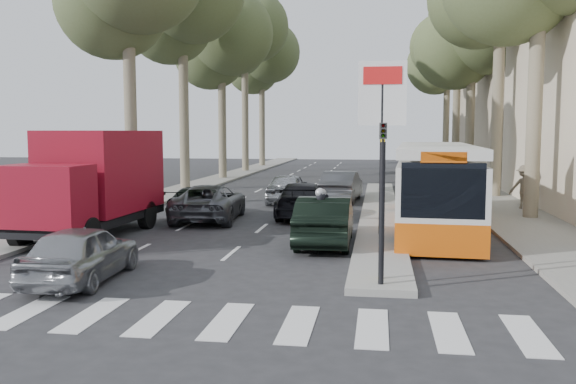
# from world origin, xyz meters

# --- Properties ---
(ground) EXTENTS (120.00, 120.00, 0.00)m
(ground) POSITION_xyz_m (0.00, 0.00, 0.00)
(ground) COLOR #28282B
(ground) RESTS_ON ground
(sidewalk_right) EXTENTS (3.20, 70.00, 0.12)m
(sidewalk_right) POSITION_xyz_m (8.60, 25.00, 0.06)
(sidewalk_right) COLOR gray
(sidewalk_right) RESTS_ON ground
(median_left) EXTENTS (2.40, 64.00, 0.12)m
(median_left) POSITION_xyz_m (-8.00, 28.00, 0.06)
(median_left) COLOR gray
(median_left) RESTS_ON ground
(traffic_island) EXTENTS (1.50, 26.00, 0.16)m
(traffic_island) POSITION_xyz_m (3.25, 11.00, 0.08)
(traffic_island) COLOR gray
(traffic_island) RESTS_ON ground
(building_far) EXTENTS (11.00, 20.00, 16.00)m
(building_far) POSITION_xyz_m (15.50, 34.00, 8.00)
(building_far) COLOR #B7A88E
(building_far) RESTS_ON ground
(billboard) EXTENTS (1.50, 12.10, 5.60)m
(billboard) POSITION_xyz_m (3.25, 5.00, 3.70)
(billboard) COLOR yellow
(billboard) RESTS_ON ground
(traffic_light_island) EXTENTS (0.16, 0.41, 3.60)m
(traffic_light_island) POSITION_xyz_m (3.25, -1.50, 2.49)
(traffic_light_island) COLOR black
(traffic_light_island) RESTS_ON ground
(tree_l_c) EXTENTS (7.40, 7.20, 13.71)m
(tree_l_c) POSITION_xyz_m (-7.77, 28.11, 10.04)
(tree_l_c) COLOR #6B604C
(tree_l_c) RESTS_ON ground
(tree_l_d) EXTENTS (7.40, 7.20, 15.66)m
(tree_l_d) POSITION_xyz_m (-7.87, 36.11, 11.76)
(tree_l_d) COLOR #6B604C
(tree_l_d) RESTS_ON ground
(tree_l_e) EXTENTS (7.40, 7.20, 14.49)m
(tree_l_e) POSITION_xyz_m (-7.97, 44.11, 10.73)
(tree_l_e) COLOR #6B604C
(tree_l_e) RESTS_ON ground
(tree_r_c) EXTENTS (7.40, 7.20, 13.32)m
(tree_r_c) POSITION_xyz_m (9.03, 26.11, 9.69)
(tree_r_c) COLOR #6B604C
(tree_r_c) RESTS_ON ground
(tree_r_d) EXTENTS (7.40, 7.20, 14.88)m
(tree_r_d) POSITION_xyz_m (9.13, 34.11, 11.07)
(tree_r_d) COLOR #6B604C
(tree_r_d) RESTS_ON ground
(tree_r_e) EXTENTS (7.40, 7.20, 14.10)m
(tree_r_e) POSITION_xyz_m (9.23, 42.11, 10.38)
(tree_r_e) COLOR #6B604C
(tree_r_e) RESTS_ON ground
(silver_hatchback) EXTENTS (1.73, 3.95, 1.32)m
(silver_hatchback) POSITION_xyz_m (-3.50, -1.63, 0.66)
(silver_hatchback) COLOR #929499
(silver_hatchback) RESTS_ON ground
(dark_hatchback) EXTENTS (1.63, 4.50, 1.48)m
(dark_hatchback) POSITION_xyz_m (1.59, 3.72, 0.74)
(dark_hatchback) COLOR black
(dark_hatchback) RESTS_ON ground
(queue_car_a) EXTENTS (2.69, 5.14, 1.38)m
(queue_car_a) POSITION_xyz_m (-3.26, 8.16, 0.69)
(queue_car_a) COLOR #53565C
(queue_car_a) RESTS_ON ground
(queue_car_b) EXTENTS (2.23, 4.91, 1.39)m
(queue_car_b) POSITION_xyz_m (0.17, 9.46, 0.70)
(queue_car_b) COLOR black
(queue_car_b) RESTS_ON ground
(queue_car_c) EXTENTS (1.72, 4.27, 1.45)m
(queue_car_c) POSITION_xyz_m (-1.10, 14.08, 0.73)
(queue_car_c) COLOR #999DA1
(queue_car_c) RESTS_ON ground
(queue_car_d) EXTENTS (1.94, 4.63, 1.49)m
(queue_car_d) POSITION_xyz_m (1.39, 15.27, 0.74)
(queue_car_d) COLOR #47494E
(queue_car_d) RESTS_ON ground
(queue_car_e) EXTENTS (1.95, 4.25, 1.20)m
(queue_car_e) POSITION_xyz_m (-4.00, 9.35, 0.60)
(queue_car_e) COLOR black
(queue_car_e) RESTS_ON ground
(red_truck) EXTENTS (2.69, 6.54, 3.44)m
(red_truck) POSITION_xyz_m (-6.03, 4.17, 1.82)
(red_truck) COLOR black
(red_truck) RESTS_ON ground
(city_bus) EXTENTS (3.06, 11.42, 2.98)m
(city_bus) POSITION_xyz_m (5.14, 7.44, 1.57)
(city_bus) COLOR #D3530B
(city_bus) RESTS_ON ground
(motorcycle) EXTENTS (0.77, 2.10, 1.79)m
(motorcycle) POSITION_xyz_m (1.51, 3.22, 0.81)
(motorcycle) COLOR black
(motorcycle) RESTS_ON ground
(pedestrian_far) EXTENTS (1.24, 0.62, 1.87)m
(pedestrian_far) POSITION_xyz_m (9.33, 12.63, 1.05)
(pedestrian_far) COLOR #625949
(pedestrian_far) RESTS_ON sidewalk_right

